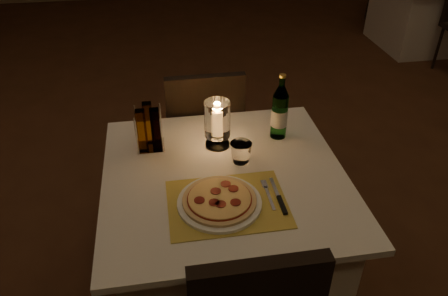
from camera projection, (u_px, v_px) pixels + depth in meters
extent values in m
cube|color=#4C2A18|center=(236.00, 230.00, 2.58)|extent=(8.00, 10.00, 0.02)
cube|color=silver|center=(225.00, 240.00, 2.02)|extent=(0.88, 0.88, 0.71)
cube|color=silver|center=(225.00, 177.00, 1.81)|extent=(1.00, 1.00, 0.03)
cube|color=black|center=(203.00, 130.00, 2.61)|extent=(0.42, 0.42, 0.05)
cube|color=black|center=(206.00, 112.00, 2.33)|extent=(0.42, 0.05, 0.42)
cylinder|color=black|center=(226.00, 145.00, 2.91)|extent=(0.03, 0.03, 0.44)
cylinder|color=black|center=(175.00, 150.00, 2.86)|extent=(0.03, 0.03, 0.44)
cylinder|color=black|center=(235.00, 176.00, 2.63)|extent=(0.03, 0.03, 0.44)
cylinder|color=black|center=(179.00, 182.00, 2.59)|extent=(0.03, 0.03, 0.44)
cube|color=gold|center=(227.00, 204.00, 1.65)|extent=(0.45, 0.34, 0.00)
cylinder|color=white|center=(220.00, 203.00, 1.64)|extent=(0.32, 0.32, 0.01)
cylinder|color=#D8B77F|center=(219.00, 200.00, 1.64)|extent=(0.28, 0.28, 0.01)
cylinder|color=maroon|center=(219.00, 199.00, 1.63)|extent=(0.24, 0.24, 0.00)
cylinder|color=#EACC7F|center=(219.00, 198.00, 1.63)|extent=(0.24, 0.24, 0.00)
cylinder|color=maroon|center=(233.00, 189.00, 1.67)|extent=(0.04, 0.04, 0.00)
cylinder|color=maroon|center=(226.00, 184.00, 1.69)|extent=(0.04, 0.04, 0.00)
cylinder|color=maroon|center=(216.00, 191.00, 1.66)|extent=(0.04, 0.04, 0.00)
cylinder|color=maroon|center=(199.00, 200.00, 1.61)|extent=(0.04, 0.04, 0.00)
cylinder|color=maroon|center=(214.00, 202.00, 1.60)|extent=(0.04, 0.04, 0.00)
cylinder|color=maroon|center=(221.00, 204.00, 1.60)|extent=(0.04, 0.04, 0.00)
cylinder|color=maroon|center=(236.00, 202.00, 1.60)|extent=(0.04, 0.04, 0.00)
cube|color=silver|center=(270.00, 198.00, 1.67)|extent=(0.01, 0.14, 0.00)
cube|color=silver|center=(264.00, 184.00, 1.74)|extent=(0.02, 0.05, 0.00)
cube|color=black|center=(282.00, 205.00, 1.64)|extent=(0.02, 0.10, 0.01)
cube|color=silver|center=(275.00, 187.00, 1.73)|extent=(0.01, 0.12, 0.00)
cylinder|color=#62B260|center=(279.00, 116.00, 1.99)|extent=(0.07, 0.07, 0.21)
cylinder|color=#62B260|center=(282.00, 81.00, 1.89)|extent=(0.03, 0.03, 0.04)
cylinder|color=gold|center=(283.00, 76.00, 1.87)|extent=(0.03, 0.03, 0.01)
cylinder|color=silver|center=(279.00, 117.00, 1.99)|extent=(0.08, 0.08, 0.08)
cylinder|color=white|center=(218.00, 144.00, 1.98)|extent=(0.11, 0.11, 0.01)
cylinder|color=white|center=(217.00, 139.00, 1.97)|extent=(0.02, 0.02, 0.04)
cylinder|color=white|center=(217.00, 119.00, 1.91)|extent=(0.11, 0.11, 0.17)
cylinder|color=white|center=(217.00, 122.00, 1.92)|extent=(0.03, 0.03, 0.12)
ellipsoid|color=orange|center=(217.00, 107.00, 1.87)|extent=(0.02, 0.02, 0.03)
cube|color=white|center=(151.00, 146.00, 1.97)|extent=(0.12, 0.12, 0.01)
cylinder|color=white|center=(136.00, 136.00, 1.87)|extent=(0.01, 0.01, 0.18)
cylinder|color=white|center=(162.00, 134.00, 1.88)|extent=(0.01, 0.01, 0.18)
cylinder|color=white|center=(136.00, 123.00, 1.96)|extent=(0.01, 0.01, 0.18)
cylinder|color=white|center=(161.00, 121.00, 1.97)|extent=(0.01, 0.01, 0.18)
cube|color=#BF8C33|center=(142.00, 131.00, 1.88)|extent=(0.04, 0.04, 0.20)
cube|color=#3F1E14|center=(156.00, 130.00, 1.89)|extent=(0.04, 0.04, 0.20)
cube|color=#BF8C33|center=(149.00, 123.00, 1.94)|extent=(0.04, 0.04, 0.20)
cube|color=silver|center=(423.00, 14.00, 4.79)|extent=(0.88, 0.88, 0.71)
cylinder|color=black|center=(438.00, 48.00, 4.33)|extent=(0.03, 0.03, 0.44)
cylinder|color=black|center=(393.00, 1.00, 5.68)|extent=(0.03, 0.03, 0.44)
cylinder|color=black|center=(368.00, 2.00, 5.63)|extent=(0.03, 0.03, 0.44)
cylinder|color=black|center=(406.00, 8.00, 5.40)|extent=(0.03, 0.03, 0.44)
cylinder|color=black|center=(380.00, 10.00, 5.36)|extent=(0.03, 0.03, 0.44)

